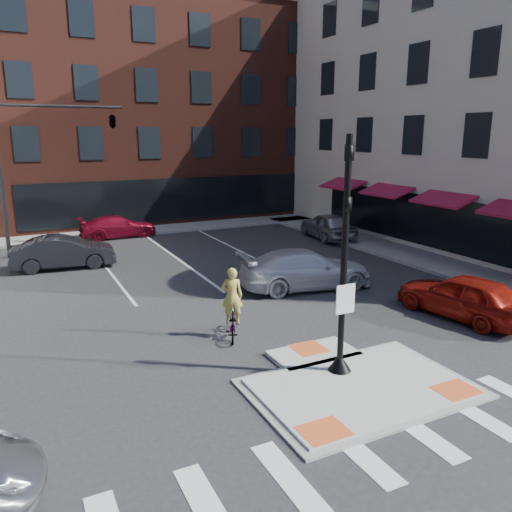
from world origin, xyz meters
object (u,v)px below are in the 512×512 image
bg_car_red (118,227)px  cyclist (232,314)px  white_pickup (306,269)px  bg_car_dark (63,252)px  bg_car_silver (328,226)px  red_sedan (463,296)px

bg_car_red → cyclist: 16.92m
white_pickup → bg_car_red: white_pickup is taller
bg_car_dark → bg_car_silver: bearing=-84.3°
red_sedan → bg_car_red: 20.37m
white_pickup → bg_car_silver: (6.31, 7.65, -0.00)m
red_sedan → bg_car_red: red_sedan is taller
bg_car_red → bg_car_silver: bearing=-119.1°
red_sedan → white_pickup: (-2.99, 5.23, 0.02)m
white_pickup → red_sedan: bearing=-141.2°
bg_car_dark → bg_car_silver: size_ratio=1.00×
red_sedan → bg_car_red: (-7.72, 18.85, -0.12)m
cyclist → red_sedan: bearing=-170.3°
bg_car_dark → bg_car_silver: 14.74m
bg_car_silver → bg_car_dark: bearing=7.5°
bg_car_silver → cyclist: (-11.00, -10.95, -0.04)m
bg_car_red → red_sedan: bearing=-158.4°
bg_car_silver → bg_car_red: 12.55m
red_sedan → bg_car_silver: 13.31m
red_sedan → bg_car_dark: bearing=-57.4°
red_sedan → bg_car_dark: red_sedan is taller
red_sedan → bg_car_silver: (3.32, 12.89, 0.02)m
bg_car_dark → white_pickup: bearing=-126.5°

